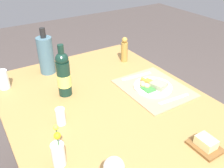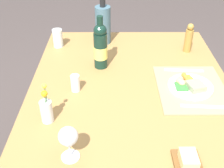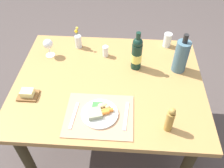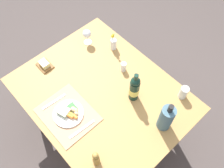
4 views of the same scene
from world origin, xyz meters
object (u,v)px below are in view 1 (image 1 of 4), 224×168
dinner_plate (152,86)px  fork (174,99)px  salt_shaker (61,116)px  wine_glass (114,168)px  dining_table (107,115)px  knife (137,76)px  cooler_bottle (46,55)px  pepper_mill (124,50)px  wine_bottle (64,74)px  butter_dish (206,144)px  flower_vase (58,153)px  water_tumbler (3,81)px

dinner_plate → fork: bearing=-171.3°
salt_shaker → wine_glass: (-0.43, -0.02, 0.06)m
dinner_plate → dining_table: bearing=83.8°
dining_table → salt_shaker: salt_shaker is taller
fork → knife: bearing=7.5°
wine_glass → cooler_bottle: (0.96, -0.10, 0.02)m
pepper_mill → wine_bottle: bearing=109.2°
wine_glass → cooler_bottle: bearing=-5.9°
knife → butter_dish: bearing=173.3°
knife → pepper_mill: size_ratio=1.18×
dinner_plate → butter_dish: 0.49m
dining_table → cooler_bottle: cooler_bottle is taller
knife → flower_vase: flower_vase is taller
dining_table → flower_vase: size_ratio=6.86×
fork → knife: 0.31m
salt_shaker → pepper_mill: size_ratio=0.48×
fork → wine_bottle: (0.37, 0.47, 0.12)m
cooler_bottle → water_tumbler: bearing=101.3°
wine_bottle → cooler_bottle: bearing=-1.1°
dinner_plate → knife: size_ratio=1.06×
salt_shaker → pepper_mill: 0.76m
flower_vase → water_tumbler: bearing=5.0°
dinner_plate → fork: dinner_plate is taller
dinner_plate → knife: (0.16, -0.01, -0.01)m
fork → flower_vase: flower_vase is taller
water_tumbler → knife: bearing=-112.7°
fork → water_tumbler: (0.62, 0.75, 0.04)m
dining_table → knife: 0.34m
flower_vase → wine_bottle: 0.51m
water_tumbler → salt_shaker: 0.50m
pepper_mill → flower_vase: bearing=130.8°
fork → wine_glass: size_ratio=1.38×
water_tumbler → cooler_bottle: bearing=-78.7°
water_tumbler → wine_glass: bearing=-168.6°
dining_table → wine_bottle: wine_bottle is taller
knife → pepper_mill: (0.24, -0.07, 0.08)m
cooler_bottle → fork: bearing=-145.3°
fork → water_tumbler: 0.97m
fork → pepper_mill: bearing=-1.1°
dining_table → pepper_mill: bearing=-45.0°
flower_vase → water_tumbler: size_ratio=1.67×
pepper_mill → wine_glass: size_ratio=1.24×
butter_dish → wine_glass: wine_glass is taller
dining_table → pepper_mill: 0.55m
cooler_bottle → pepper_mill: bearing=-103.3°
dining_table → cooler_bottle: size_ratio=4.35×
wine_bottle → dinner_plate: bearing=-115.7°
fork → water_tumbler: bearing=54.7°
dinner_plate → flower_vase: size_ratio=1.18×
flower_vase → salt_shaker: size_ratio=2.20×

